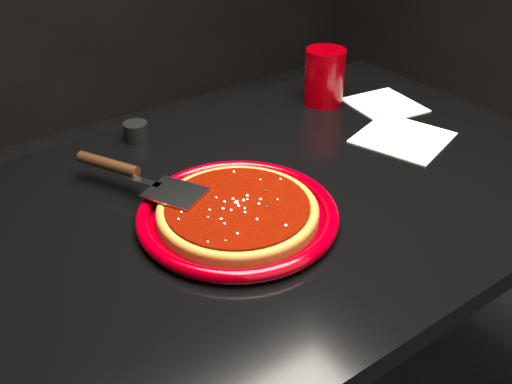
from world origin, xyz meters
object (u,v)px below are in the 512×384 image
(plate, at_px, (238,214))
(pizza_server, at_px, (140,175))
(table, at_px, (280,326))
(cup, at_px, (324,77))
(ramekin, at_px, (136,132))

(plate, distance_m, pizza_server, 0.20)
(pizza_server, bearing_deg, plate, -86.99)
(table, xyz_separation_m, pizza_server, (-0.24, 0.12, 0.42))
(plate, bearing_deg, table, 18.35)
(table, relative_size, cup, 9.06)
(table, bearing_deg, pizza_server, 152.78)
(table, relative_size, plate, 3.48)
(plate, bearing_deg, pizza_server, 120.13)
(ramekin, bearing_deg, pizza_server, -113.37)
(cup, distance_m, ramekin, 0.47)
(plate, relative_size, pizza_server, 1.06)
(table, xyz_separation_m, cup, (0.31, 0.24, 0.44))
(table, distance_m, pizza_server, 0.50)
(table, xyz_separation_m, plate, (-0.14, -0.05, 0.39))
(cup, bearing_deg, pizza_server, -167.45)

